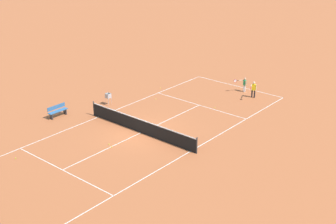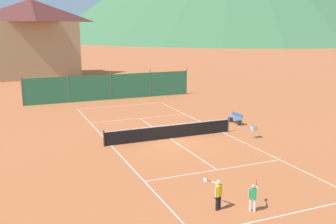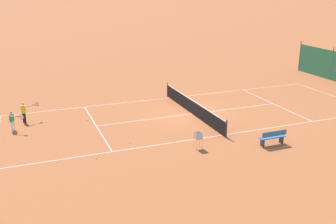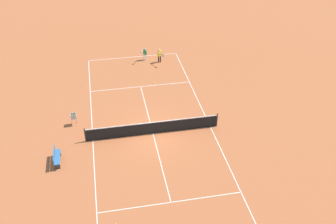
{
  "view_description": "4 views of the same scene",
  "coord_description": "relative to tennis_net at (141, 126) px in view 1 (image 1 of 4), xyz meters",
  "views": [
    {
      "loc": [
        -19.21,
        20.08,
        12.97
      ],
      "look_at": [
        -1.33,
        -1.18,
        1.45
      ],
      "focal_mm": 50.0,
      "sensor_mm": 36.0,
      "label": 1
    },
    {
      "loc": [
        -10.06,
        -23.57,
        7.55
      ],
      "look_at": [
        0.84,
        2.36,
        1.29
      ],
      "focal_mm": 42.0,
      "sensor_mm": 36.0,
      "label": 2
    },
    {
      "loc": [
        22.43,
        -10.42,
        8.27
      ],
      "look_at": [
        1.49,
        -2.3,
        0.86
      ],
      "focal_mm": 42.0,
      "sensor_mm": 36.0,
      "label": 3
    },
    {
      "loc": [
        3.01,
        21.26,
        16.55
      ],
      "look_at": [
        -1.29,
        -1.22,
        0.8
      ],
      "focal_mm": 42.0,
      "sensor_mm": 36.0,
      "label": 4
    }
  ],
  "objects": [
    {
      "name": "player_near_baseline",
      "position": [
        -2.27,
        -10.38,
        0.26
      ],
      "size": [
        0.47,
        1.1,
        1.31
      ],
      "color": "black",
      "rests_on": "ground"
    },
    {
      "name": "ground_plane",
      "position": [
        0.0,
        0.0,
        -0.5
      ],
      "size": [
        600.0,
        600.0,
        0.0
      ],
      "primitive_type": "plane",
      "color": "#B25B33"
    },
    {
      "name": "tennis_ball_near_corner",
      "position": [
        -0.06,
        2.71,
        -0.47
      ],
      "size": [
        0.07,
        0.07,
        0.07
      ],
      "primitive_type": "sphere",
      "color": "#CCE033",
      "rests_on": "ground"
    },
    {
      "name": "player_far_service",
      "position": [
        -1.0,
        -11.08,
        0.2
      ],
      "size": [
        0.82,
        0.82,
        1.19
      ],
      "color": "white",
      "rests_on": "ground"
    },
    {
      "name": "tennis_ball_by_net_left",
      "position": [
        4.65,
        -7.33,
        -0.47
      ],
      "size": [
        0.07,
        0.07,
        0.07
      ],
      "primitive_type": "sphere",
      "color": "#CCE033",
      "rests_on": "ground"
    },
    {
      "name": "court_line_markings",
      "position": [
        0.0,
        0.0,
        -0.5
      ],
      "size": [
        8.25,
        23.85,
        0.01
      ],
      "color": "white",
      "rests_on": "ground"
    },
    {
      "name": "tennis_net",
      "position": [
        0.0,
        0.0,
        0.0
      ],
      "size": [
        9.18,
        0.08,
        1.06
      ],
      "color": "#2D2D2D",
      "rests_on": "ground"
    },
    {
      "name": "tennis_ball_alley_left",
      "position": [
        3.32,
        -5.23,
        -0.47
      ],
      "size": [
        0.07,
        0.07,
        0.07
      ],
      "primitive_type": "sphere",
      "color": "#CCE033",
      "rests_on": "ground"
    },
    {
      "name": "tennis_ball_by_net_right",
      "position": [
        0.32,
        2.55,
        -0.47
      ],
      "size": [
        0.07,
        0.07,
        0.07
      ],
      "primitive_type": "sphere",
      "color": "#CCE033",
      "rests_on": "ground"
    },
    {
      "name": "ball_hopper",
      "position": [
        5.3,
        -2.1,
        0.16
      ],
      "size": [
        0.36,
        0.36,
        0.89
      ],
      "color": "#B7B7BC",
      "rests_on": "ground"
    },
    {
      "name": "tennis_ball_service_box",
      "position": [
        3.14,
        7.33,
        -0.47
      ],
      "size": [
        0.07,
        0.07,
        0.07
      ],
      "primitive_type": "sphere",
      "color": "#CCE033",
      "rests_on": "ground"
    },
    {
      "name": "courtside_bench",
      "position": [
        6.34,
        1.8,
        -0.05
      ],
      "size": [
        0.36,
        1.5,
        0.84
      ],
      "color": "#336699",
      "rests_on": "ground"
    },
    {
      "name": "tennis_ball_alley_right",
      "position": [
        -1.23,
        -6.7,
        -0.47
      ],
      "size": [
        0.07,
        0.07,
        0.07
      ],
      "primitive_type": "sphere",
      "color": "#CCE033",
      "rests_on": "ground"
    }
  ]
}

